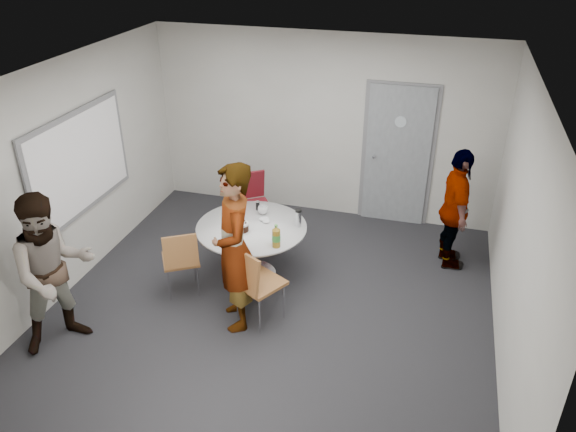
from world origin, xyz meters
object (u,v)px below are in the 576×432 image
(table, at_px, (253,233))
(person_main, at_px, (234,248))
(person_right, at_px, (455,210))
(chair_near_left, at_px, (181,257))
(person_left, at_px, (54,272))
(chair_near_right, at_px, (253,279))
(chair_far, at_px, (252,198))
(whiteboard, at_px, (80,162))
(door, at_px, (397,156))

(table, relative_size, person_main, 0.71)
(person_main, relative_size, person_right, 1.20)
(chair_near_left, xyz_separation_m, person_right, (3.05, 1.57, 0.27))
(person_main, xyz_separation_m, person_left, (-1.65, -0.80, -0.08))
(chair_near_right, bearing_deg, table, 137.85)
(chair_near_right, bearing_deg, chair_near_left, -165.77)
(chair_far, height_order, person_main, person_main)
(chair_near_left, xyz_separation_m, chair_far, (0.32, 1.63, 0.03))
(table, xyz_separation_m, person_main, (0.11, -0.91, 0.35))
(whiteboard, height_order, chair_near_right, whiteboard)
(chair_near_right, bearing_deg, person_right, 70.76)
(person_main, bearing_deg, person_left, -92.39)
(person_main, xyz_separation_m, person_right, (2.25, 1.85, -0.16))
(whiteboard, distance_m, person_main, 2.29)
(whiteboard, xyz_separation_m, chair_far, (1.69, 1.33, -0.89))
(table, bearing_deg, person_right, 21.77)
(chair_near_left, xyz_separation_m, person_main, (0.80, -0.29, 0.43))
(door, bearing_deg, person_left, -129.67)
(whiteboard, relative_size, table, 1.40)
(person_left, bearing_deg, table, -3.24)
(chair_near_right, relative_size, person_main, 0.50)
(chair_near_left, relative_size, person_right, 0.54)
(door, xyz_separation_m, whiteboard, (-3.56, -2.28, 0.42))
(door, relative_size, person_main, 1.10)
(chair_near_left, height_order, person_right, person_right)
(chair_far, bearing_deg, person_left, 31.76)
(whiteboard, xyz_separation_m, chair_near_right, (2.35, -0.57, -0.86))
(door, distance_m, person_left, 4.78)
(person_main, bearing_deg, chair_far, 165.50)
(door, bearing_deg, chair_far, -152.92)
(table, relative_size, chair_near_right, 1.42)
(chair_near_right, distance_m, person_main, 0.42)
(door, height_order, chair_near_left, door)
(person_main, relative_size, person_left, 1.10)
(table, distance_m, person_right, 2.55)
(person_main, bearing_deg, chair_near_right, 68.94)
(whiteboard, height_order, person_right, whiteboard)
(chair_far, relative_size, person_main, 0.48)
(chair_near_left, xyz_separation_m, chair_near_right, (0.99, -0.26, 0.06))
(door, height_order, person_left, door)
(door, distance_m, person_main, 3.20)
(whiteboard, bearing_deg, person_left, -69.90)
(door, bearing_deg, person_right, -50.18)
(door, height_order, person_right, door)
(whiteboard, bearing_deg, chair_far, 38.11)
(chair_near_left, bearing_deg, person_main, -51.01)
(person_right, bearing_deg, table, 99.94)
(door, bearing_deg, chair_near_left, -130.32)
(chair_far, relative_size, person_right, 0.57)
(table, height_order, person_left, person_left)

